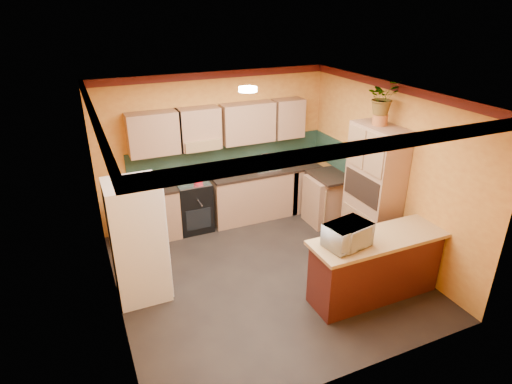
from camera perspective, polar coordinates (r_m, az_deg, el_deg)
room_shell at (r=5.90m, az=0.34°, el=7.56°), size 4.24×4.24×2.72m
base_cabinets_back at (r=7.83m, az=-3.95°, el=-1.08°), size 3.65×0.60×0.88m
countertop_back at (r=7.64m, az=-4.05°, el=2.04°), size 3.65×0.62×0.04m
stove at (r=7.66m, az=-8.35°, el=-1.78°), size 0.58×0.58×0.91m
kettle at (r=7.41m, az=-7.75°, el=1.99°), size 0.22×0.22×0.18m
sink at (r=7.90m, az=1.23°, el=3.14°), size 0.48×0.40×0.03m
base_cabinets_right at (r=7.96m, az=9.71°, el=-0.95°), size 0.60×0.80×0.88m
countertop_right at (r=7.77m, az=9.95°, el=2.12°), size 0.62×0.80×0.04m
fridge at (r=5.95m, az=-15.51°, el=-6.30°), size 0.68×0.66×1.70m
pantry at (r=6.93m, az=15.38°, el=0.10°), size 0.48×0.90×2.10m
fern_pot at (r=6.60m, az=16.20°, el=9.25°), size 0.22×0.22×0.16m
fern at (r=6.53m, az=16.54°, el=12.04°), size 0.48×0.42×0.50m
breakfast_bar at (r=6.14m, az=15.57°, el=-9.79°), size 1.80×0.55×0.88m
bar_top at (r=5.90m, az=16.07°, el=-6.03°), size 1.90×0.65×0.05m
microwave at (r=5.52m, az=12.09°, el=-5.62°), size 0.63×0.48×0.31m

